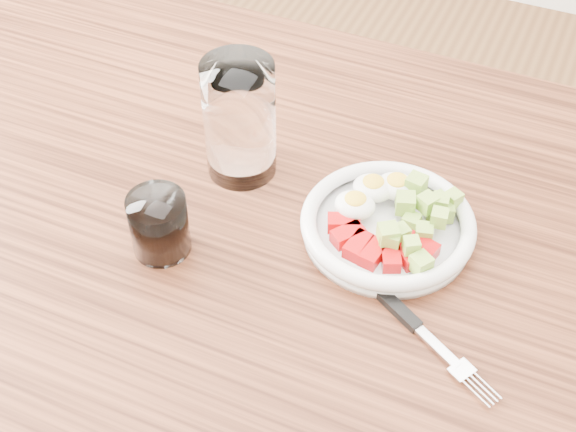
% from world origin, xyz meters
% --- Properties ---
extents(dining_table, '(1.50, 0.90, 0.77)m').
position_xyz_m(dining_table, '(0.00, 0.00, 0.67)').
color(dining_table, brown).
rests_on(dining_table, ground).
extents(bowl, '(0.21, 0.21, 0.05)m').
position_xyz_m(bowl, '(0.10, 0.06, 0.79)').
color(bowl, white).
rests_on(bowl, dining_table).
extents(fork, '(0.20, 0.13, 0.01)m').
position_xyz_m(fork, '(0.16, -0.06, 0.78)').
color(fork, black).
rests_on(fork, dining_table).
extents(water_glass, '(0.09, 0.09, 0.16)m').
position_xyz_m(water_glass, '(-0.11, 0.09, 0.85)').
color(water_glass, white).
rests_on(water_glass, dining_table).
extents(coffee_glass, '(0.07, 0.07, 0.08)m').
position_xyz_m(coffee_glass, '(-0.14, -0.07, 0.81)').
color(coffee_glass, white).
rests_on(coffee_glass, dining_table).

